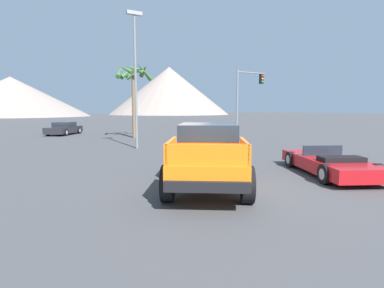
# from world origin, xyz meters

# --- Properties ---
(ground_plane) EXTENTS (320.00, 320.00, 0.00)m
(ground_plane) POSITION_xyz_m (0.00, 0.00, 0.00)
(ground_plane) COLOR #424244
(orange_pickup_truck) EXTENTS (4.29, 5.31, 1.87)m
(orange_pickup_truck) POSITION_xyz_m (-0.06, 0.50, 1.07)
(orange_pickup_truck) COLOR orange
(orange_pickup_truck) RESTS_ON ground_plane
(red_convertible_car) EXTENTS (3.50, 4.82, 0.99)m
(red_convertible_car) POSITION_xyz_m (4.50, -0.40, 0.40)
(red_convertible_car) COLOR #B21419
(red_convertible_car) RESTS_ON ground_plane
(parked_car_dark) EXTENTS (3.66, 4.34, 1.16)m
(parked_car_dark) POSITION_xyz_m (-2.18, 22.55, 0.59)
(parked_car_dark) COLOR #232328
(parked_car_dark) RESTS_ON ground_plane
(traffic_light_main) EXTENTS (3.25, 0.38, 5.94)m
(traffic_light_main) POSITION_xyz_m (13.00, 14.87, 4.11)
(traffic_light_main) COLOR slate
(traffic_light_main) RESTS_ON ground_plane
(street_lamp_post) EXTENTS (0.90, 0.24, 7.90)m
(street_lamp_post) POSITION_xyz_m (0.68, 9.88, 4.73)
(street_lamp_post) COLOR slate
(street_lamp_post) RESTS_ON ground_plane
(palm_tree_short) EXTENTS (3.05, 3.01, 6.03)m
(palm_tree_short) POSITION_xyz_m (2.60, 16.48, 4.59)
(palm_tree_short) COLOR brown
(palm_tree_short) RESTS_ON ground_plane
(distant_mountain_range) EXTENTS (155.21, 67.73, 21.15)m
(distant_mountain_range) POSITION_xyz_m (-3.81, 115.75, 8.96)
(distant_mountain_range) COLOR gray
(distant_mountain_range) RESTS_ON ground_plane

